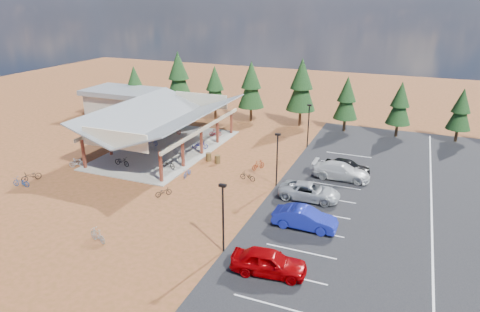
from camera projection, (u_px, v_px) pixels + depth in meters
ground at (219, 185)px, 40.27m from camera, size 140.00×140.00×0.00m
asphalt_lot at (431, 206)px, 36.28m from camera, size 27.00×44.00×0.04m
concrete_pad at (167, 149)px, 49.88m from camera, size 10.60×18.60×0.10m
bike_pavilion at (165, 117)px, 48.56m from camera, size 11.65×19.40×4.97m
outbuilding at (124, 102)px, 63.70m from camera, size 11.00×7.00×3.90m
lamp_post_0 at (223, 214)px, 28.79m from camera, size 0.50×0.25×5.14m
lamp_post_1 at (277, 156)px, 39.19m from camera, size 0.50×0.25×5.14m
lamp_post_2 at (309, 123)px, 49.59m from camera, size 0.50×0.25×5.14m
trash_bin_0 at (209, 157)px, 46.14m from camera, size 0.60×0.60×0.90m
trash_bin_1 at (217, 159)px, 45.49m from camera, size 0.60×0.60×0.90m
pine_0 at (135, 83)px, 66.41m from camera, size 2.91×2.91×6.78m
pine_1 at (179, 76)px, 63.50m from camera, size 3.99×3.99×9.29m
pine_2 at (215, 87)px, 60.51m from camera, size 3.30×3.30×7.68m
pine_3 at (251, 85)px, 59.38m from camera, size 3.65×3.65×8.51m
pine_4 at (302, 85)px, 57.03m from camera, size 3.95×3.95×9.21m
pine_5 at (347, 98)px, 54.99m from camera, size 3.11×3.11×7.25m
pine_6 at (400, 103)px, 52.85m from camera, size 3.03×3.03×7.05m
pine_7 at (461, 110)px, 51.07m from camera, size 2.84×2.84×6.61m
bike_0 at (122, 161)px, 44.53m from camera, size 1.94×0.85×0.99m
bike_1 at (153, 146)px, 49.12m from camera, size 1.58×0.78×0.92m
bike_2 at (152, 141)px, 50.87m from camera, size 1.88×0.95×0.94m
bike_3 at (175, 130)px, 54.88m from camera, size 1.89×0.81×1.10m
bike_4 at (168, 163)px, 43.99m from camera, size 1.98×1.18×0.98m
bike_5 at (180, 151)px, 47.57m from camera, size 1.75×0.54×1.04m
bike_6 at (200, 145)px, 49.59m from camera, size 1.95×1.22×0.97m
bike_7 at (215, 133)px, 53.97m from camera, size 1.59×0.90×0.92m
bike_8 at (31, 176)px, 41.13m from camera, size 1.38×1.99×0.99m
bike_9 at (77, 163)px, 44.43m from camera, size 1.64×1.24×0.98m
bike_10 at (21, 182)px, 39.84m from camera, size 1.81×0.84×0.91m
bike_12 at (163, 192)px, 38.00m from camera, size 1.33×1.56×0.81m
bike_13 at (98, 235)px, 30.84m from camera, size 1.84×0.98×1.06m
bike_14 at (187, 173)px, 42.14m from camera, size 0.62×1.56×0.80m
bike_15 at (258, 165)px, 43.86m from camera, size 1.19×1.68×0.99m
bike_16 at (248, 176)px, 41.23m from camera, size 1.70×0.82×0.86m
car_0 at (269, 262)px, 27.15m from camera, size 5.04×2.49×1.65m
car_1 at (305, 218)px, 32.54m from camera, size 4.91×1.73×1.62m
car_2 at (310, 191)px, 37.22m from camera, size 5.38×2.61×1.47m
car_3 at (341, 171)px, 41.38m from camera, size 5.51×2.27×1.60m
car_4 at (347, 167)px, 42.58m from camera, size 4.63×2.16×1.53m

